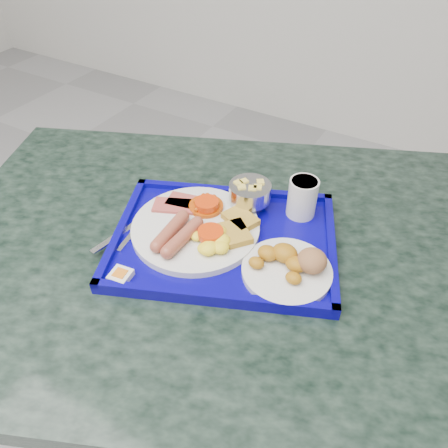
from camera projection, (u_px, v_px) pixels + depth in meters
The scene contains 9 objects.
table at pixel (235, 306), 1.04m from camera, with size 1.50×1.28×0.79m.
tray at pixel (224, 241), 0.91m from camera, with size 0.54×0.48×0.03m.
main_plate at pixel (199, 228), 0.91m from camera, with size 0.27×0.27×0.04m.
bread_plate at pixel (290, 265), 0.82m from camera, with size 0.17×0.17×0.06m.
fruit_bowl at pixel (250, 192), 0.95m from camera, with size 0.09×0.09×0.06m.
juice_cup at pixel (302, 197), 0.93m from camera, with size 0.06×0.06×0.09m.
spoon at pixel (156, 215), 0.95m from camera, with size 0.05×0.18×0.01m.
knife at pixel (129, 228), 0.92m from camera, with size 0.01×0.19×0.00m, color silver.
jam_packet at pixel (121, 276), 0.82m from camera, with size 0.04×0.04×0.02m.
Camera 1 is at (0.70, 0.46, 1.43)m, focal length 35.00 mm.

